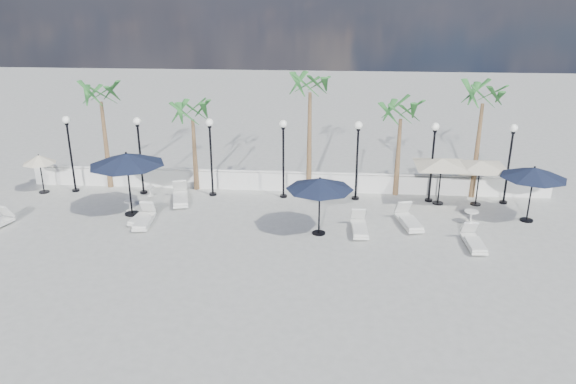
# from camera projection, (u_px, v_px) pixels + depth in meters

# --- Properties ---
(ground) EXTENTS (100.00, 100.00, 0.00)m
(ground) POSITION_uv_depth(u_px,v_px,m) (269.00, 257.00, 21.37)
(ground) COLOR gray
(ground) RESTS_ON ground
(balustrade) EXTENTS (26.00, 0.30, 1.01)m
(balustrade) POSITION_uv_depth(u_px,v_px,m) (285.00, 181.00, 28.22)
(balustrade) COLOR silver
(balustrade) RESTS_ON ground
(lamppost_0) EXTENTS (0.36, 0.36, 3.84)m
(lamppost_0) POSITION_uv_depth(u_px,v_px,m) (69.00, 143.00, 27.37)
(lamppost_0) COLOR black
(lamppost_0) RESTS_ON ground
(lamppost_1) EXTENTS (0.36, 0.36, 3.84)m
(lamppost_1) POSITION_uv_depth(u_px,v_px,m) (139.00, 145.00, 27.11)
(lamppost_1) COLOR black
(lamppost_1) RESTS_ON ground
(lamppost_2) EXTENTS (0.36, 0.36, 3.84)m
(lamppost_2) POSITION_uv_depth(u_px,v_px,m) (211.00, 146.00, 26.85)
(lamppost_2) COLOR black
(lamppost_2) RESTS_ON ground
(lamppost_3) EXTENTS (0.36, 0.36, 3.84)m
(lamppost_3) POSITION_uv_depth(u_px,v_px,m) (283.00, 148.00, 26.59)
(lamppost_3) COLOR black
(lamppost_3) RESTS_ON ground
(lamppost_4) EXTENTS (0.36, 0.36, 3.84)m
(lamppost_4) POSITION_uv_depth(u_px,v_px,m) (357.00, 150.00, 26.33)
(lamppost_4) COLOR black
(lamppost_4) RESTS_ON ground
(lamppost_5) EXTENTS (0.36, 0.36, 3.84)m
(lamppost_5) POSITION_uv_depth(u_px,v_px,m) (433.00, 151.00, 26.07)
(lamppost_5) COLOR black
(lamppost_5) RESTS_ON ground
(lamppost_6) EXTENTS (0.36, 0.36, 3.84)m
(lamppost_6) POSITION_uv_depth(u_px,v_px,m) (510.00, 153.00, 25.81)
(lamppost_6) COLOR black
(lamppost_6) RESTS_ON ground
(palm_0) EXTENTS (2.60, 2.60, 5.50)m
(palm_0) POSITION_uv_depth(u_px,v_px,m) (101.00, 99.00, 27.30)
(palm_0) COLOR brown
(palm_0) RESTS_ON ground
(palm_1) EXTENTS (2.60, 2.60, 4.70)m
(palm_1) POSITION_uv_depth(u_px,v_px,m) (192.00, 116.00, 27.23)
(palm_1) COLOR brown
(palm_1) RESTS_ON ground
(palm_2) EXTENTS (2.60, 2.60, 6.10)m
(palm_2) POSITION_uv_depth(u_px,v_px,m) (310.00, 90.00, 26.34)
(palm_2) COLOR brown
(palm_2) RESTS_ON ground
(palm_3) EXTENTS (2.60, 2.60, 4.90)m
(palm_3) POSITION_uv_depth(u_px,v_px,m) (401.00, 116.00, 26.42)
(palm_3) COLOR brown
(palm_3) RESTS_ON ground
(palm_4) EXTENTS (2.60, 2.60, 5.70)m
(palm_4) POSITION_uv_depth(u_px,v_px,m) (483.00, 101.00, 25.88)
(palm_4) COLOR brown
(palm_4) RESTS_ON ground
(lounger_1) EXTENTS (0.78, 1.98, 0.73)m
(lounger_1) POSITION_uv_depth(u_px,v_px,m) (144.00, 219.00, 24.19)
(lounger_1) COLOR silver
(lounger_1) RESTS_ON ground
(lounger_2) EXTENTS (1.22, 2.22, 0.79)m
(lounger_2) POSITION_uv_depth(u_px,v_px,m) (180.00, 197.00, 26.67)
(lounger_2) COLOR silver
(lounger_2) RESTS_ON ground
(lounger_3) EXTENTS (0.78, 1.79, 0.65)m
(lounger_3) POSITION_uv_depth(u_px,v_px,m) (142.00, 216.00, 24.60)
(lounger_3) COLOR silver
(lounger_3) RESTS_ON ground
(lounger_4) EXTENTS (0.71, 1.98, 0.73)m
(lounger_4) POSITION_uv_depth(u_px,v_px,m) (359.00, 227.00, 23.44)
(lounger_4) COLOR silver
(lounger_4) RESTS_ON ground
(lounger_5) EXTENTS (1.09, 2.17, 0.78)m
(lounger_5) POSITION_uv_depth(u_px,v_px,m) (409.00, 220.00, 24.07)
(lounger_5) COLOR silver
(lounger_5) RESTS_ON ground
(lounger_6) EXTENTS (0.70, 1.93, 0.71)m
(lounger_6) POSITION_uv_depth(u_px,v_px,m) (474.00, 241.00, 22.13)
(lounger_6) COLOR silver
(lounger_6) RESTS_ON ground
(side_table_0) EXTENTS (0.50, 0.50, 0.48)m
(side_table_0) POSITION_uv_depth(u_px,v_px,m) (130.00, 205.00, 25.70)
(side_table_0) COLOR silver
(side_table_0) RESTS_ON ground
(side_table_1) EXTENTS (0.45, 0.45, 0.43)m
(side_table_1) POSITION_uv_depth(u_px,v_px,m) (150.00, 190.00, 27.57)
(side_table_1) COLOR silver
(side_table_1) RESTS_ON ground
(side_table_2) EXTENTS (0.59, 0.59, 0.58)m
(side_table_2) POSITION_uv_depth(u_px,v_px,m) (471.00, 216.00, 24.29)
(side_table_2) COLOR silver
(side_table_2) RESTS_ON ground
(parasol_navy_left) EXTENTS (3.33, 3.33, 2.94)m
(parasol_navy_left) POSITION_uv_depth(u_px,v_px,m) (127.00, 159.00, 24.47)
(parasol_navy_left) COLOR black
(parasol_navy_left) RESTS_ON ground
(parasol_navy_mid) EXTENTS (2.78, 2.78, 2.49)m
(parasol_navy_mid) POSITION_uv_depth(u_px,v_px,m) (320.00, 184.00, 22.64)
(parasol_navy_mid) COLOR black
(parasol_navy_mid) RESTS_ON ground
(parasol_navy_right) EXTENTS (2.81, 2.81, 2.52)m
(parasol_navy_right) POSITION_uv_depth(u_px,v_px,m) (534.00, 173.00, 23.91)
(parasol_navy_right) COLOR black
(parasol_navy_right) RESTS_ON ground
(parasol_cream_sq_a) EXTENTS (4.74, 4.74, 2.33)m
(parasol_cream_sq_a) POSITION_uv_depth(u_px,v_px,m) (481.00, 161.00, 25.74)
(parasol_cream_sq_a) COLOR black
(parasol_cream_sq_a) RESTS_ON ground
(parasol_cream_sq_b) EXTENTS (4.79, 4.79, 2.40)m
(parasol_cream_sq_b) POSITION_uv_depth(u_px,v_px,m) (442.00, 159.00, 25.85)
(parasol_cream_sq_b) COLOR black
(parasol_cream_sq_b) RESTS_ON ground
(parasol_cream_small) EXTENTS (1.62, 1.62, 1.99)m
(parasol_cream_small) POSITION_uv_depth(u_px,v_px,m) (39.00, 160.00, 27.47)
(parasol_cream_small) COLOR black
(parasol_cream_small) RESTS_ON ground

